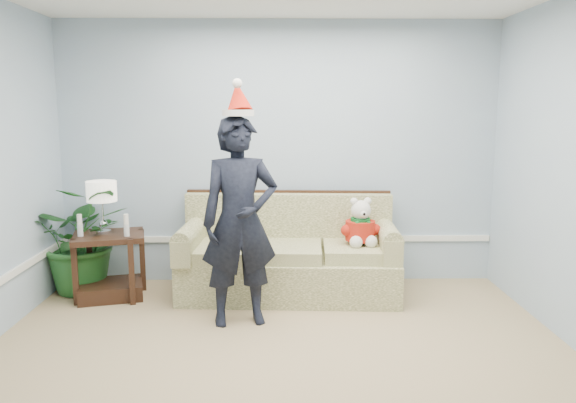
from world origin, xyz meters
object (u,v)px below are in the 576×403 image
at_px(table_lamp, 102,194).
at_px(teddy_bear, 360,228).
at_px(side_table, 110,273).
at_px(sofa, 289,259).
at_px(man, 240,222).
at_px(houseplant, 84,238).

relative_size(table_lamp, teddy_bear, 1.08).
bearing_deg(table_lamp, side_table, -40.15).
bearing_deg(side_table, table_lamp, 139.85).
bearing_deg(sofa, side_table, -173.35).
bearing_deg(man, side_table, 140.81).
xyz_separation_m(sofa, side_table, (-1.73, -0.11, -0.10)).
bearing_deg(sofa, teddy_bear, -5.91).
relative_size(sofa, table_lamp, 4.25).
bearing_deg(houseplant, side_table, -32.65).
distance_m(table_lamp, man, 1.54).
bearing_deg(teddy_bear, side_table, 172.53).
bearing_deg(table_lamp, houseplant, 149.34).
height_order(sofa, man, man).
height_order(sofa, houseplant, houseplant).
bearing_deg(table_lamp, man, -27.52).
relative_size(table_lamp, houseplant, 0.46).
bearing_deg(man, houseplant, 139.67).
bearing_deg(teddy_bear, table_lamp, 171.40).
bearing_deg(man, table_lamp, 140.17).
distance_m(side_table, houseplant, 0.47).
relative_size(sofa, teddy_bear, 4.58).
xyz_separation_m(side_table, man, (1.31, -0.66, 0.64)).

